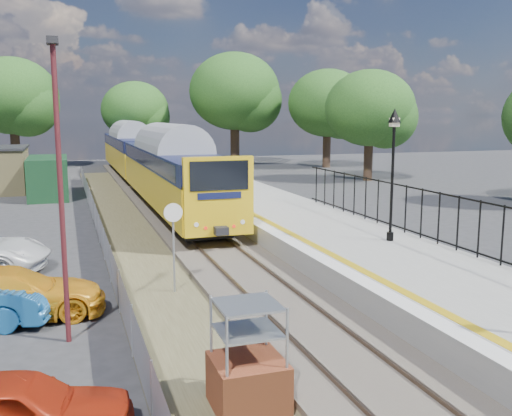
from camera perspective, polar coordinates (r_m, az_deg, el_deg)
name	(u,v)px	position (r m, az deg, el deg)	size (l,w,h in m)	color
ground	(326,350)	(13.39, 7.04, -13.88)	(120.00, 120.00, 0.00)	#2D2D30
track_bed	(206,252)	(21.94, -5.05, -4.39)	(5.90, 80.00, 0.29)	#473F38
platform	(336,243)	(21.89, 7.99, -3.51)	(5.00, 70.00, 0.90)	gray
platform_edge	(285,235)	(20.97, 2.96, -2.72)	(0.90, 70.00, 0.01)	silver
victorian_lamp_north	(394,143)	(20.17, 13.60, 6.29)	(0.44, 0.44, 4.60)	black
palisade_fence	(497,233)	(18.21, 22.94, -2.29)	(0.12, 26.00, 2.00)	black
wire_fence	(101,233)	(23.57, -15.26, -2.46)	(0.06, 52.00, 1.20)	#999EA3
tree_line	(141,100)	(53.53, -11.41, 10.50)	(56.80, 43.80, 11.88)	#332319
train	(145,157)	(41.35, -11.02, 5.03)	(2.82, 40.83, 3.51)	gold
brick_plinth	(248,359)	(10.45, -0.82, -14.87)	(1.26, 1.26, 2.03)	brown
speed_sign	(173,233)	(16.84, -8.25, -2.48)	(0.55, 0.10, 2.73)	#999EA3
carpark_lamp	(60,174)	(13.51, -19.04, 3.23)	(0.25, 0.50, 6.91)	#551C20
car_red	(15,412)	(10.27, -22.98, -18.23)	(1.48, 3.69, 1.26)	#B32A10
car_yellow	(10,294)	(16.14, -23.35, -7.93)	(1.93, 4.74, 1.38)	orange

